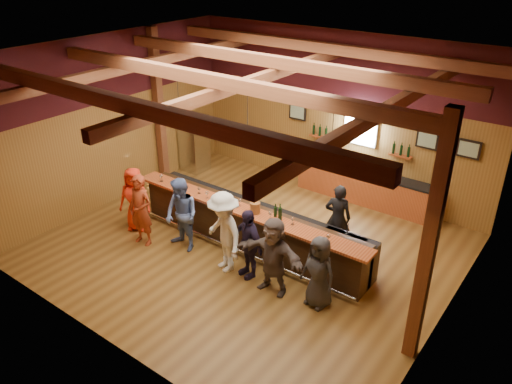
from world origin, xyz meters
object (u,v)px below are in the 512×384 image
Objects in this scene: bar_counter at (253,226)px; bottle_a at (275,211)px; bartender at (338,218)px; ice_bucket at (255,208)px; customer_navy at (248,243)px; customer_dark at (319,272)px; customer_redvest at (141,210)px; customer_brown at (273,256)px; stainless_fridge at (194,143)px; customer_orange at (135,199)px; back_bar_cabinet at (365,187)px; customer_white at (224,232)px; customer_denim at (182,215)px.

bar_counter is 20.19× the size of bottle_a.
bartender is 6.59× the size of ice_bucket.
customer_navy is 1.04× the size of customer_dark.
customer_redvest is 1.04× the size of customer_brown.
stainless_fridge reaches higher than customer_navy.
customer_orange reaches higher than customer_navy.
customer_brown is 1.42m from ice_bucket.
customer_redvest is (1.95, -3.93, -0.02)m from stainless_fridge.
stainless_fridge is at bearing -34.43° from bartender.
back_bar_cabinet is at bearing 76.99° from ice_bucket.
customer_white is 1.29m from customer_brown.
customer_orange is 3.23m from ice_bucket.
customer_orange is (-2.82, -1.09, 0.30)m from bar_counter.
customer_dark is 1.84m from bottle_a.
back_bar_cabinet is at bearing 21.87° from customer_orange.
customer_redvest is 3.22m from bottle_a.
bartender reaches higher than customer_orange.
bottle_a is (0.66, 0.98, 0.29)m from customer_white.
customer_white is 0.59m from customer_navy.
bar_counter is 3.79× the size of bartender.
customer_orange reaches higher than bar_counter.
customer_orange reaches higher than customer_dark.
customer_denim is 2.60m from customer_brown.
bottle_a is (3.56, 0.92, 0.41)m from customer_orange.
ice_bucket is (-2.05, 0.67, 0.47)m from customer_dark.
customer_denim is 2.21m from bottle_a.
customer_white is at bearing -40.57° from stainless_fridge.
customer_dark reaches higher than bar_counter.
bartender is (2.90, 2.11, -0.06)m from customer_denim.
customer_navy is 0.95m from bottle_a.
stainless_fridge is at bearing 151.68° from bottle_a.
customer_white reaches higher than customer_denim.
ice_bucket is 0.81× the size of bottle_a.
bottle_a is at bearing 161.32° from customer_dark.
customer_denim is (0.94, 0.39, 0.01)m from customer_redvest.
customer_orange is 5.15m from customer_dark.
back_bar_cabinet is 2.27× the size of customer_redvest.
customer_brown reaches higher than ice_bucket.
customer_brown is at bearing 61.54° from bartender.
customer_navy is 5.14× the size of bottle_a.
customer_orange is 0.99× the size of bartender.
customer_dark reaches higher than bottle_a.
customer_dark is (6.45, -3.42, -0.13)m from stainless_fridge.
customer_dark is at bearing 10.09° from customer_denim.
bartender is (1.58, 2.18, -0.11)m from customer_white.
bar_counter is 3.76m from back_bar_cabinet.
ice_bucket is (-0.89, -3.87, 0.76)m from back_bar_cabinet.
customer_orange is at bearing -158.85° from bar_counter.
customer_navy reaches higher than ice_bucket.
bar_counter is at bearing 49.68° from customer_denim.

